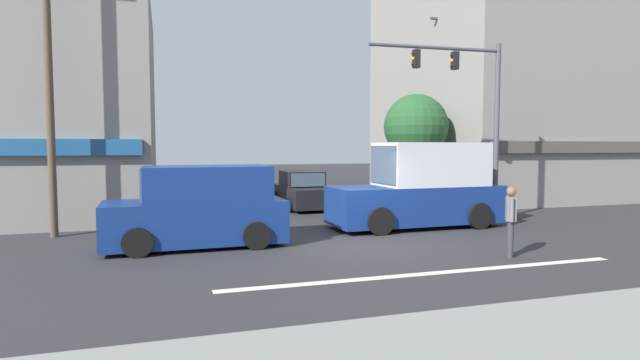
# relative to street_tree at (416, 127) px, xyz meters

# --- Properties ---
(ground_plane) EXTENTS (120.00, 120.00, 0.00)m
(ground_plane) POSITION_rel_street_tree_xyz_m (-5.41, -7.40, -3.50)
(ground_plane) COLOR #2B2B2D
(lane_marking_stripe) EXTENTS (9.00, 0.24, 0.01)m
(lane_marking_stripe) POSITION_rel_street_tree_xyz_m (-5.41, -10.90, -3.49)
(lane_marking_stripe) COLOR silver
(lane_marking_stripe) RESTS_ON ground
(building_left_block) EXTENTS (10.54, 10.06, 8.28)m
(building_left_block) POSITION_rel_street_tree_xyz_m (-16.34, 1.87, 0.64)
(building_left_block) COLOR gray
(building_left_block) RESTS_ON ground
(building_right_corner) EXTENTS (12.43, 11.72, 12.23)m
(building_right_corner) POSITION_rel_street_tree_xyz_m (7.85, 3.18, 2.61)
(building_right_corner) COLOR gray
(building_right_corner) RESTS_ON ground
(street_tree) EXTENTS (2.84, 2.84, 4.94)m
(street_tree) POSITION_rel_street_tree_xyz_m (0.00, 0.00, 0.00)
(street_tree) COLOR #4C3823
(street_tree) RESTS_ON ground
(utility_pole_near_left) EXTENTS (1.40, 0.22, 8.91)m
(utility_pole_near_left) POSITION_rel_street_tree_xyz_m (-13.77, -3.93, 1.11)
(utility_pole_near_left) COLOR brown
(utility_pole_near_left) RESTS_ON ground
(utility_pole_far_right) EXTENTS (1.40, 0.22, 8.98)m
(utility_pole_far_right) POSITION_rel_street_tree_xyz_m (2.00, 1.10, 1.15)
(utility_pole_far_right) COLOR brown
(utility_pole_far_right) RESTS_ON ground
(traffic_light_mast) EXTENTS (4.89, 0.38, 6.20)m
(traffic_light_mast) POSITION_rel_street_tree_xyz_m (-0.43, -4.85, 0.68)
(traffic_light_mast) COLOR #47474C
(traffic_light_mast) RESTS_ON ground
(van_waiting_far) EXTENTS (4.65, 2.14, 2.11)m
(van_waiting_far) POSITION_rel_street_tree_xyz_m (-9.84, -6.57, -2.49)
(van_waiting_far) COLOR navy
(van_waiting_far) RESTS_ON ground
(sedan_approaching_near) EXTENTS (1.92, 4.12, 1.58)m
(sedan_approaching_near) POSITION_rel_street_tree_xyz_m (-5.07, 0.55, -2.79)
(sedan_approaching_near) COLOR black
(sedan_approaching_near) RESTS_ON ground
(box_truck_crossing_rightbound) EXTENTS (5.65, 2.35, 2.75)m
(box_truck_crossing_rightbound) POSITION_rel_street_tree_xyz_m (-2.71, -5.43, -2.24)
(box_truck_crossing_rightbound) COLOR navy
(box_truck_crossing_rightbound) RESTS_ON ground
(pedestrian_mid_crossing) EXTENTS (0.38, 0.50, 1.67)m
(pedestrian_mid_crossing) POSITION_rel_street_tree_xyz_m (-2.88, -10.06, -2.55)
(pedestrian_mid_crossing) COLOR #333338
(pedestrian_mid_crossing) RESTS_ON ground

